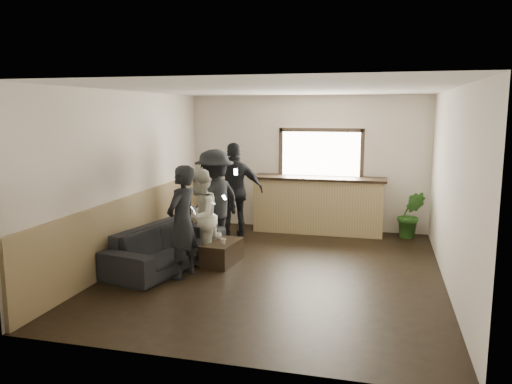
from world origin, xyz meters
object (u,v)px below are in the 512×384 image
(coffee_table, at_px, (222,252))
(sofa, at_px, (167,246))
(bar_counter, at_px, (318,201))
(cup_a, at_px, (217,236))
(potted_plant, at_px, (411,215))
(cup_b, at_px, (223,241))
(person_c, at_px, (215,201))
(person_d, at_px, (235,191))
(person_b, at_px, (200,217))
(person_a, at_px, (182,222))

(coffee_table, bearing_deg, sofa, -155.67)
(bar_counter, distance_m, cup_a, 2.76)
(potted_plant, bearing_deg, cup_b, -138.92)
(sofa, bearing_deg, potted_plant, -41.62)
(sofa, distance_m, coffee_table, 0.89)
(coffee_table, bearing_deg, potted_plant, 39.05)
(cup_a, bearing_deg, cup_b, -55.42)
(sofa, relative_size, coffee_table, 2.77)
(coffee_table, height_order, person_c, person_c)
(coffee_table, xyz_separation_m, person_d, (-0.26, 1.63, 0.76))
(sofa, distance_m, cup_a, 0.85)
(bar_counter, xyz_separation_m, person_b, (-1.60, -2.61, 0.13))
(coffee_table, relative_size, person_d, 0.43)
(bar_counter, xyz_separation_m, potted_plant, (1.83, -0.05, -0.17))
(person_a, bearing_deg, cup_b, 157.82)
(cup_a, distance_m, person_d, 1.57)
(person_c, bearing_deg, coffee_table, 50.71)
(cup_a, distance_m, person_c, 0.75)
(bar_counter, bearing_deg, cup_b, -113.89)
(coffee_table, distance_m, person_c, 1.05)
(potted_plant, bearing_deg, coffee_table, -140.95)
(cup_b, height_order, person_a, person_a)
(bar_counter, xyz_separation_m, person_d, (-1.51, -0.91, 0.30))
(sofa, relative_size, potted_plant, 2.42)
(sofa, height_order, cup_a, sofa)
(bar_counter, height_order, coffee_table, bar_counter)
(sofa, height_order, person_c, person_c)
(bar_counter, distance_m, potted_plant, 1.83)
(coffee_table, height_order, cup_a, cup_a)
(cup_a, distance_m, potted_plant, 3.97)
(bar_counter, xyz_separation_m, cup_b, (-1.18, -2.67, -0.23))
(person_b, bearing_deg, person_a, 1.20)
(bar_counter, height_order, person_d, bar_counter)
(bar_counter, height_order, cup_a, bar_counter)
(person_c, bearing_deg, sofa, -0.22)
(sofa, bearing_deg, coffee_table, -53.68)
(coffee_table, xyz_separation_m, cup_b, (0.07, -0.13, 0.22))
(person_c, bearing_deg, bar_counter, 162.67)
(bar_counter, distance_m, person_a, 3.70)
(coffee_table, bearing_deg, bar_counter, 63.80)
(potted_plant, relative_size, person_c, 0.51)
(coffee_table, bearing_deg, person_d, 99.21)
(person_c, xyz_separation_m, person_d, (0.09, 0.96, 0.03))
(person_d, bearing_deg, person_c, 63.00)
(cup_a, bearing_deg, person_b, -134.91)
(cup_a, height_order, person_a, person_a)
(sofa, relative_size, cup_a, 16.77)
(coffee_table, relative_size, cup_a, 6.05)
(bar_counter, height_order, person_a, bar_counter)
(cup_b, distance_m, person_d, 1.87)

